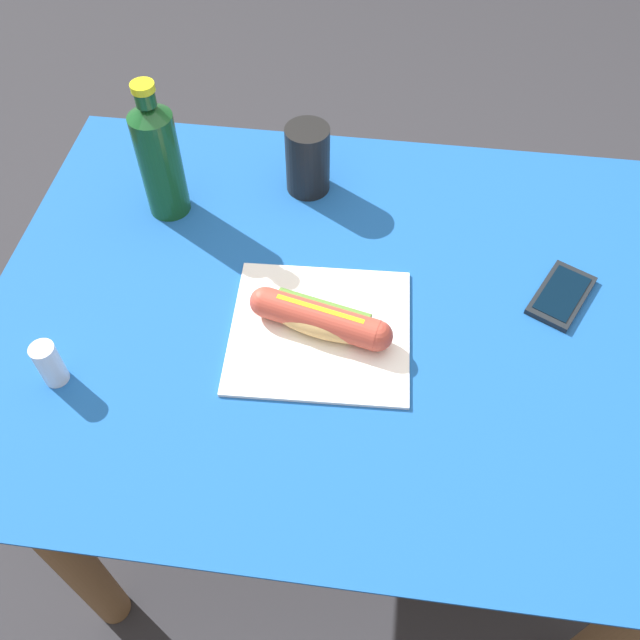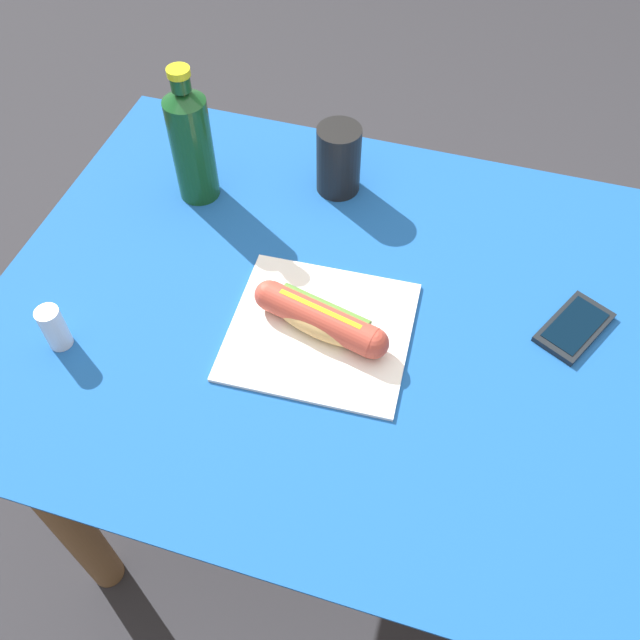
% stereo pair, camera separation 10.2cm
% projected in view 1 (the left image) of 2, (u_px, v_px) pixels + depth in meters
% --- Properties ---
extents(ground_plane, '(6.00, 6.00, 0.00)m').
position_uv_depth(ground_plane, '(348.00, 499.00, 1.68)').
color(ground_plane, '#2D2D33').
rests_on(ground_plane, ground).
extents(dining_table, '(1.21, 0.87, 0.76)m').
position_uv_depth(dining_table, '(360.00, 357.00, 1.18)').
color(dining_table, brown).
rests_on(dining_table, ground).
extents(paper_wrapper, '(0.29, 0.27, 0.01)m').
position_uv_depth(paper_wrapper, '(320.00, 331.00, 1.05)').
color(paper_wrapper, white).
rests_on(paper_wrapper, dining_table).
extents(hot_dog, '(0.22, 0.10, 0.05)m').
position_uv_depth(hot_dog, '(320.00, 319.00, 1.02)').
color(hot_dog, tan).
rests_on(hot_dog, paper_wrapper).
extents(cell_phone, '(0.12, 0.15, 0.01)m').
position_uv_depth(cell_phone, '(561.00, 295.00, 1.09)').
color(cell_phone, black).
rests_on(cell_phone, dining_table).
extents(soda_bottle, '(0.07, 0.07, 0.25)m').
position_uv_depth(soda_bottle, '(159.00, 158.00, 1.13)').
color(soda_bottle, '#14471E').
rests_on(soda_bottle, dining_table).
extents(drinking_cup, '(0.08, 0.08, 0.13)m').
position_uv_depth(drinking_cup, '(308.00, 159.00, 1.20)').
color(drinking_cup, black).
rests_on(drinking_cup, dining_table).
extents(salt_shaker, '(0.04, 0.04, 0.08)m').
position_uv_depth(salt_shaker, '(49.00, 364.00, 0.97)').
color(salt_shaker, silver).
rests_on(salt_shaker, dining_table).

